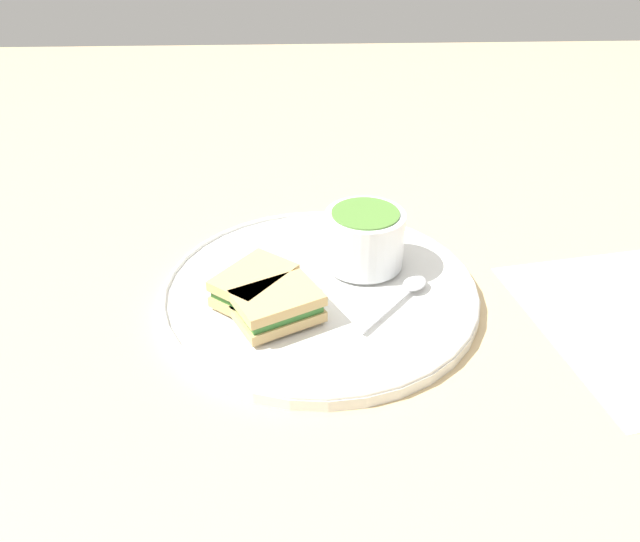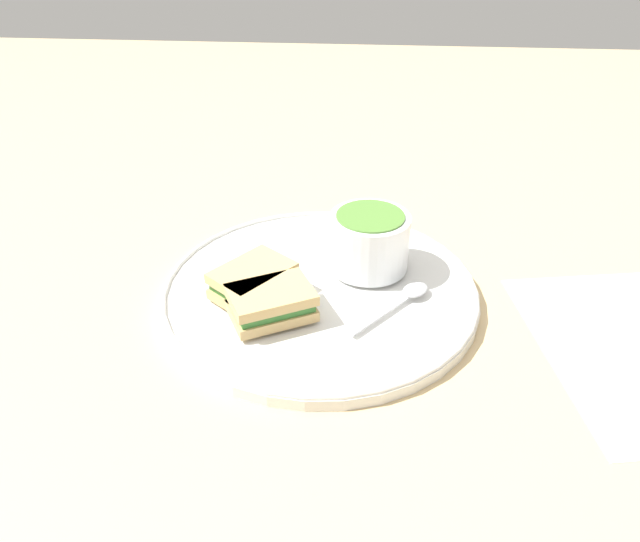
% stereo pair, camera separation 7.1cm
% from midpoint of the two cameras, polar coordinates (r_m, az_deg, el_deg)
% --- Properties ---
extents(ground_plane, '(2.40, 2.40, 0.00)m').
position_cam_midpoint_polar(ground_plane, '(0.73, -2.78, -2.50)').
color(ground_plane, '#D1B27F').
extents(plate, '(0.36, 0.36, 0.02)m').
position_cam_midpoint_polar(plate, '(0.72, -2.80, -1.91)').
color(plate, white).
rests_on(plate, ground_plane).
extents(soup_bowl, '(0.09, 0.09, 0.07)m').
position_cam_midpoint_polar(soup_bowl, '(0.74, 1.36, 2.95)').
color(soup_bowl, white).
rests_on(soup_bowl, plate).
extents(spoon, '(0.09, 0.10, 0.01)m').
position_cam_midpoint_polar(spoon, '(0.71, 5.40, -1.64)').
color(spoon, silver).
rests_on(spoon, plate).
extents(sandwich_half_near, '(0.10, 0.11, 0.03)m').
position_cam_midpoint_polar(sandwich_half_near, '(0.70, -8.92, -1.38)').
color(sandwich_half_near, tan).
rests_on(sandwich_half_near, plate).
extents(sandwich_half_far, '(0.11, 0.09, 0.03)m').
position_cam_midpoint_polar(sandwich_half_far, '(0.66, -6.96, -3.29)').
color(sandwich_half_far, tan).
rests_on(sandwich_half_far, plate).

